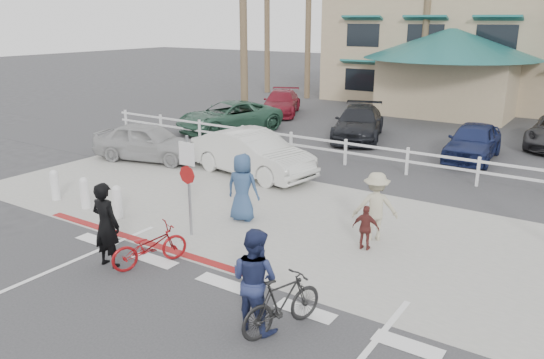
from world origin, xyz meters
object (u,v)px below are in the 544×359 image
Objects in this scene: bike_red at (150,246)px; bike_black at (282,303)px; sign_post at (189,181)px; car_red_compact at (148,142)px; car_white_sedan at (252,153)px.

bike_red is 1.00× the size of bike_black.
sign_post is 4.95m from bike_black.
car_red_compact is (-6.42, 4.75, -0.72)m from sign_post.
car_white_sedan is at bearing 109.21° from sign_post.
bike_red is at bearing -153.13° from car_white_sedan.
bike_black is 0.41× the size of car_red_compact.
sign_post is 0.67× the size of car_red_compact.
bike_black is at bearing -132.10° from car_white_sedan.
car_white_sedan is at bearing -33.06° from bike_black.
bike_red is (0.40, -1.80, -0.99)m from sign_post.
car_white_sedan reaches higher than bike_red.
sign_post is 8.02m from car_red_compact.
car_red_compact is at bearing -21.05° from bike_red.
bike_red is 7.44m from car_white_sedan.
bike_red is 0.41× the size of car_red_compact.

